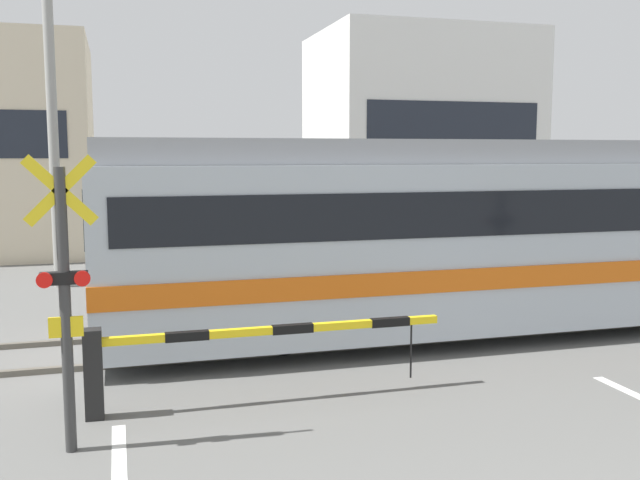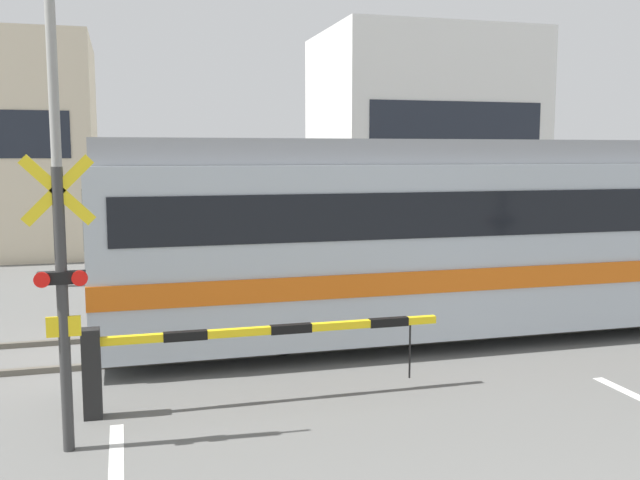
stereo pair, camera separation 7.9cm
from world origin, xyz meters
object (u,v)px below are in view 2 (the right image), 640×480
at_px(crossing_signal_left, 62,291).
at_px(pedestrian, 289,236).
at_px(crossing_barrier_far, 371,260).
at_px(commuter_train, 524,227).
at_px(crossing_barrier_near, 199,349).

height_order(crossing_signal_left, pedestrian, crossing_signal_left).
bearing_deg(crossing_barrier_far, commuter_train, -64.77).
bearing_deg(pedestrian, crossing_signal_left, -114.54).
xyz_separation_m(crossing_signal_left, pedestrian, (4.53, 9.92, -0.72)).
height_order(crossing_barrier_far, pedestrian, pedestrian).
height_order(crossing_barrier_near, pedestrian, pedestrian).
bearing_deg(commuter_train, crossing_barrier_near, -155.73).
xyz_separation_m(commuter_train, crossing_barrier_far, (-1.55, 3.29, -0.97)).
xyz_separation_m(commuter_train, crossing_barrier_near, (-5.74, -2.59, -0.97)).
distance_m(crossing_barrier_far, pedestrian, 3.36).
distance_m(commuter_train, pedestrian, 7.03).
bearing_deg(crossing_signal_left, crossing_barrier_near, 31.76).
relative_size(commuter_train, pedestrian, 9.09).
height_order(crossing_barrier_far, crossing_signal_left, crossing_signal_left).
relative_size(crossing_barrier_near, crossing_signal_left, 1.44).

